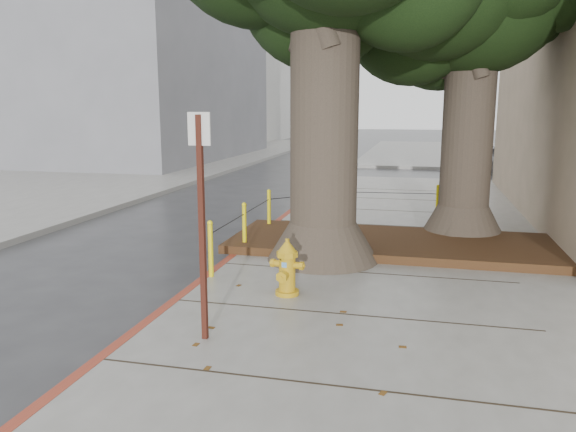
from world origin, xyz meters
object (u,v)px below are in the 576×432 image
(signpost, at_px, (202,215))
(car_silver, at_px, (504,159))
(fire_hydrant, at_px, (287,268))
(car_dark, at_px, (165,155))

(signpost, height_order, car_silver, signpost)
(fire_hydrant, height_order, car_dark, car_dark)
(car_silver, bearing_deg, fire_hydrant, 169.47)
(signpost, height_order, car_dark, signpost)
(fire_hydrant, xyz_separation_m, car_dark, (-10.23, 17.22, 0.07))
(fire_hydrant, height_order, car_silver, car_silver)
(signpost, xyz_separation_m, car_dark, (-9.65, 19.01, -1.04))
(car_silver, relative_size, car_dark, 0.89)
(car_silver, bearing_deg, car_dark, 100.15)
(fire_hydrant, relative_size, car_dark, 0.20)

